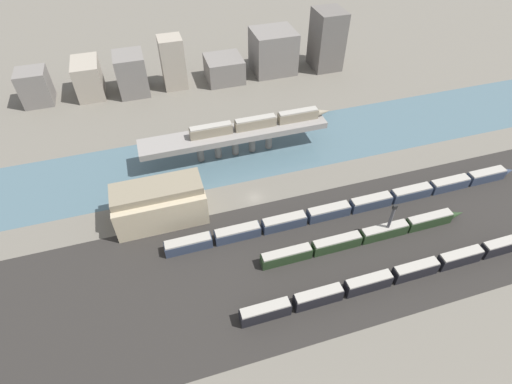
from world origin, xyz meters
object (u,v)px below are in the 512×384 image
(train_on_bridge, at_px, (260,122))
(signal_tower, at_px, (390,221))
(train_yard_mid, at_px, (366,236))
(train_yard_far, at_px, (355,206))
(warehouse_building, at_px, (159,203))
(train_yard_near, at_px, (396,275))

(train_on_bridge, xyz_separation_m, signal_tower, (19.94, -44.68, -4.54))
(train_on_bridge, distance_m, signal_tower, 49.13)
(train_yard_mid, height_order, train_yard_far, train_yard_mid)
(train_yard_far, distance_m, warehouse_building, 52.65)
(train_yard_near, distance_m, train_yard_mid, 12.82)
(train_on_bridge, xyz_separation_m, train_yard_near, (15.15, -57.28, -8.40))
(signal_tower, bearing_deg, train_yard_far, 107.43)
(train_yard_mid, xyz_separation_m, signal_tower, (5.81, -0.17, 4.06))
(train_yard_mid, bearing_deg, signal_tower, -1.71)
(train_yard_far, bearing_deg, warehouse_building, 165.70)
(train_on_bridge, relative_size, train_yard_near, 0.59)
(train_on_bridge, height_order, train_yard_mid, train_on_bridge)
(train_yard_near, relative_size, warehouse_building, 3.26)
(train_yard_mid, bearing_deg, train_yard_far, 76.92)
(train_yard_near, height_order, train_yard_far, train_yard_near)
(train_yard_far, distance_m, signal_tower, 11.95)
(train_yard_mid, bearing_deg, train_yard_near, -85.44)
(warehouse_building, height_order, signal_tower, signal_tower)
(train_on_bridge, distance_m, train_yard_far, 38.78)
(train_on_bridge, bearing_deg, train_yard_far, -63.99)
(train_yard_near, bearing_deg, train_on_bridge, 104.82)
(train_yard_far, xyz_separation_m, signal_tower, (3.36, -10.70, 4.11))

